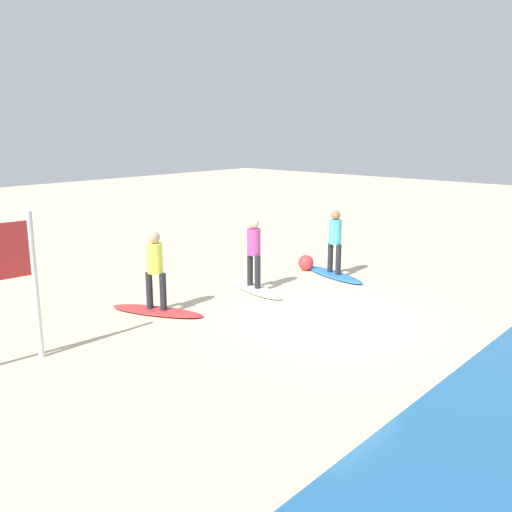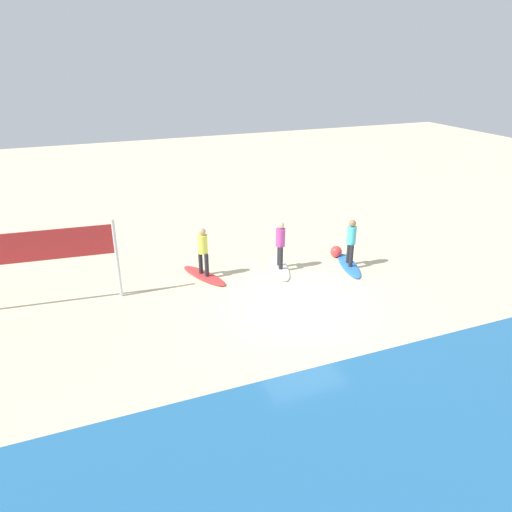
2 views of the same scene
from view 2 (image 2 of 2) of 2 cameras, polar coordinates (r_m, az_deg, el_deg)
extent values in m
plane|color=beige|center=(14.49, 4.98, -5.72)|extent=(60.00, 60.00, 0.00)
ellipsoid|color=blue|center=(17.14, 10.94, -1.11)|extent=(1.12, 2.17, 0.09)
cylinder|color=#232328|center=(16.82, 11.20, 0.01)|extent=(0.14, 0.14, 0.78)
cylinder|color=#232328|center=(17.10, 10.90, 0.44)|extent=(0.14, 0.14, 0.78)
cylinder|color=#4CC6D1|center=(16.71, 11.23, 2.43)|extent=(0.32, 0.32, 0.62)
sphere|color=#9E704C|center=(16.56, 11.35, 3.82)|extent=(0.24, 0.24, 0.24)
ellipsoid|color=white|center=(16.65, 2.83, -1.43)|extent=(1.06, 2.17, 0.09)
cylinder|color=#232328|center=(16.33, 2.96, -0.28)|extent=(0.14, 0.14, 0.78)
cylinder|color=#232328|center=(16.62, 2.76, 0.16)|extent=(0.14, 0.14, 0.78)
cylinder|color=#B74293|center=(16.21, 2.91, 2.21)|extent=(0.32, 0.32, 0.62)
sphere|color=beige|center=(16.06, 2.94, 3.65)|extent=(0.24, 0.24, 0.24)
ellipsoid|color=red|center=(16.18, -6.15, -2.32)|extent=(1.32, 2.15, 0.09)
cylinder|color=#232328|center=(15.88, -5.86, -1.08)|extent=(0.14, 0.14, 0.78)
cylinder|color=#232328|center=(16.12, -6.57, -0.74)|extent=(0.14, 0.14, 0.78)
cylinder|color=#E0E04C|center=(15.73, -6.33, 1.41)|extent=(0.32, 0.32, 0.62)
sphere|color=tan|center=(15.57, -6.40, 2.88)|extent=(0.24, 0.24, 0.24)
cylinder|color=silver|center=(14.95, -16.12, -0.31)|extent=(0.10, 0.10, 2.50)
sphere|color=#E53838|center=(17.79, 9.47, 0.52)|extent=(0.42, 0.42, 0.42)
camera|label=1|loc=(6.82, -46.46, -12.78)|focal=39.22mm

